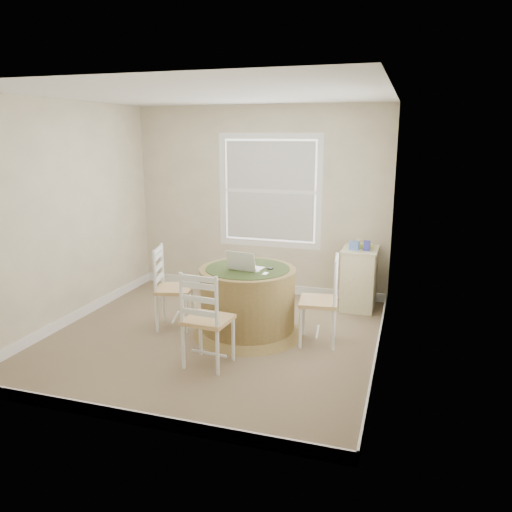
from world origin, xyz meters
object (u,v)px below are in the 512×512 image
(corner_chest, at_px, (359,278))
(chair_left, at_px, (174,288))
(chair_near, at_px, (208,319))
(laptop, at_px, (246,267))
(chair_right, at_px, (319,301))
(round_table, at_px, (248,298))

(corner_chest, bearing_deg, chair_left, -145.53)
(chair_near, xyz_separation_m, laptop, (0.11, 0.82, 0.32))
(chair_left, xyz_separation_m, chair_near, (0.76, -0.80, 0.00))
(chair_left, distance_m, chair_near, 1.10)
(chair_right, bearing_deg, laptop, -94.65)
(chair_near, distance_m, laptop, 0.89)
(laptop, bearing_deg, round_table, -91.30)
(round_table, relative_size, chair_left, 1.32)
(chair_right, height_order, laptop, laptop)
(round_table, bearing_deg, chair_right, 1.35)
(chair_left, xyz_separation_m, laptop, (0.86, 0.02, 0.32))
(round_table, xyz_separation_m, laptop, (-0.01, -0.05, 0.38))
(chair_left, distance_m, chair_right, 1.68)
(round_table, height_order, chair_near, chair_near)
(round_table, distance_m, chair_right, 0.81)
(round_table, relative_size, laptop, 3.32)
(chair_right, height_order, corner_chest, chair_right)
(chair_near, bearing_deg, chair_left, -41.66)
(chair_near, bearing_deg, chair_right, -132.22)
(round_table, relative_size, corner_chest, 1.57)
(round_table, height_order, chair_left, chair_left)
(round_table, height_order, corner_chest, corner_chest)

